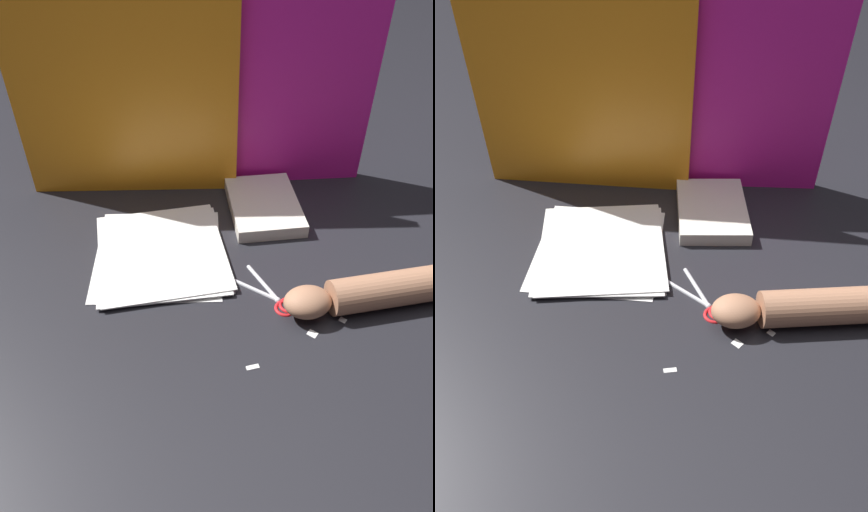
% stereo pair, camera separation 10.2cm
% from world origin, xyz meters
% --- Properties ---
extents(ground_plane, '(6.00, 6.00, 0.00)m').
position_xyz_m(ground_plane, '(0.00, 0.00, 0.00)').
color(ground_plane, black).
extents(backdrop_panel_left, '(0.52, 0.07, 0.56)m').
position_xyz_m(backdrop_panel_left, '(-0.16, 0.35, 0.28)').
color(backdrop_panel_left, orange).
rests_on(backdrop_panel_left, ground_plane).
extents(backdrop_panel_center, '(0.51, 0.04, 0.50)m').
position_xyz_m(backdrop_panel_center, '(0.17, 0.35, 0.25)').
color(backdrop_panel_center, '#D81E9E').
rests_on(backdrop_panel_center, ground_plane).
extents(paper_stack, '(0.31, 0.32, 0.01)m').
position_xyz_m(paper_stack, '(-0.11, 0.08, 0.01)').
color(paper_stack, white).
rests_on(paper_stack, ground_plane).
extents(book_closed, '(0.17, 0.23, 0.03)m').
position_xyz_m(book_closed, '(0.15, 0.21, 0.02)').
color(book_closed, silver).
rests_on(book_closed, ground_plane).
extents(scissors, '(0.14, 0.16, 0.01)m').
position_xyz_m(scissors, '(0.12, -0.08, 0.00)').
color(scissors, silver).
rests_on(scissors, ground_plane).
extents(hand_forearm, '(0.36, 0.10, 0.07)m').
position_xyz_m(hand_forearm, '(0.30, -0.12, 0.04)').
color(hand_forearm, '#A87556').
rests_on(hand_forearm, ground_plane).
extents(paper_scrap_near, '(0.02, 0.01, 0.00)m').
position_xyz_m(paper_scrap_near, '(0.04, -0.24, 0.00)').
color(paper_scrap_near, white).
rests_on(paper_scrap_near, ground_plane).
extents(paper_scrap_mid, '(0.02, 0.02, 0.00)m').
position_xyz_m(paper_scrap_mid, '(0.17, -0.18, 0.00)').
color(paper_scrap_mid, white).
rests_on(paper_scrap_mid, ground_plane).
extents(paper_scrap_far, '(0.02, 0.02, 0.00)m').
position_xyz_m(paper_scrap_far, '(0.24, -0.16, 0.00)').
color(paper_scrap_far, white).
rests_on(paper_scrap_far, ground_plane).
extents(pen, '(0.09, 0.11, 0.01)m').
position_xyz_m(pen, '(-0.19, 0.02, 0.00)').
color(pen, red).
rests_on(pen, ground_plane).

